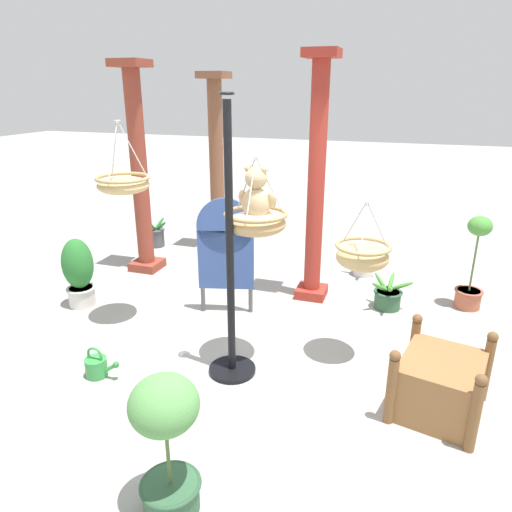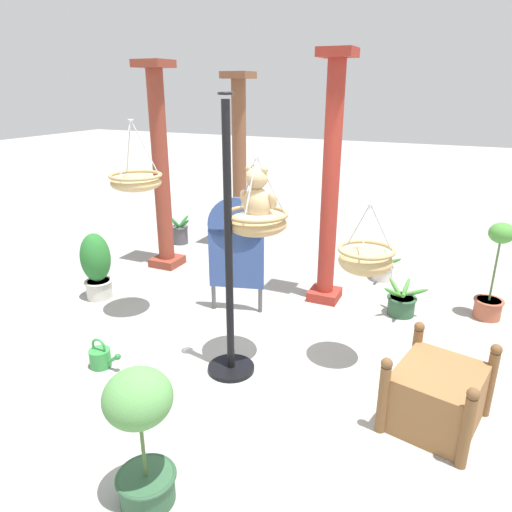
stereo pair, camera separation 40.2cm
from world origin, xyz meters
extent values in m
plane|color=#9E9E99|center=(0.00, 0.00, 0.00)|extent=(40.00, 40.00, 0.00)
cylinder|color=black|center=(-0.19, -0.16, 1.22)|extent=(0.07, 0.07, 2.44)
cylinder|color=black|center=(-0.19, -0.16, 0.02)|extent=(0.44, 0.44, 0.04)
torus|color=black|center=(-0.19, -0.16, 2.48)|extent=(0.12, 0.12, 0.02)
ellipsoid|color=tan|center=(-0.04, 0.09, 1.40)|extent=(0.54, 0.54, 0.20)
torus|color=#97794E|center=(-0.04, 0.09, 1.49)|extent=(0.56, 0.56, 0.04)
ellipsoid|color=silver|center=(-0.04, 0.09, 1.42)|extent=(0.47, 0.47, 0.16)
cylinder|color=#B7B7BC|center=(0.07, 0.16, 1.73)|extent=(0.23, 0.14, 0.50)
cylinder|color=#B7B7BC|center=(-0.14, 0.16, 1.73)|extent=(0.23, 0.14, 0.50)
cylinder|color=#B7B7BC|center=(-0.04, -0.03, 1.73)|extent=(0.01, 0.26, 0.50)
torus|color=#B7B7BC|center=(-0.04, 0.09, 1.98)|extent=(0.06, 0.06, 0.01)
ellipsoid|color=tan|center=(-0.04, 0.10, 1.57)|extent=(0.25, 0.21, 0.29)
sphere|color=tan|center=(-0.04, 0.10, 1.80)|extent=(0.23, 0.23, 0.19)
ellipsoid|color=#D9B683|center=(-0.04, 0.17, 1.79)|extent=(0.10, 0.09, 0.06)
sphere|color=black|center=(-0.04, 0.20, 1.79)|extent=(0.03, 0.03, 0.03)
sphere|color=tan|center=(-0.10, 0.10, 1.88)|extent=(0.07, 0.07, 0.07)
sphere|color=tan|center=(0.03, 0.10, 1.88)|extent=(0.07, 0.07, 0.07)
ellipsoid|color=tan|center=(-0.17, 0.13, 1.61)|extent=(0.08, 0.14, 0.19)
ellipsoid|color=tan|center=(0.09, 0.13, 1.61)|extent=(0.08, 0.14, 0.19)
ellipsoid|color=tan|center=(-0.10, 0.21, 1.46)|extent=(0.09, 0.17, 0.09)
ellipsoid|color=tan|center=(0.03, 0.21, 1.46)|extent=(0.09, 0.17, 0.09)
ellipsoid|color=tan|center=(-1.59, 0.43, 1.57)|extent=(0.53, 0.53, 0.17)
torus|color=tan|center=(-1.59, 0.43, 1.65)|extent=(0.56, 0.56, 0.04)
cylinder|color=#B7B7BC|center=(-1.48, 0.49, 1.93)|extent=(0.23, 0.14, 0.57)
cylinder|color=#B7B7BC|center=(-1.70, 0.49, 1.93)|extent=(0.23, 0.14, 0.57)
cylinder|color=#B7B7BC|center=(-1.59, 0.31, 1.93)|extent=(0.01, 0.26, 0.57)
torus|color=#B7B7BC|center=(-1.59, 0.43, 2.22)|extent=(0.06, 0.06, 0.01)
ellipsoid|color=tan|center=(0.88, 0.44, 1.06)|extent=(0.48, 0.48, 0.24)
torus|color=tan|center=(0.88, 0.44, 1.17)|extent=(0.51, 0.51, 0.04)
cylinder|color=#B7B7BC|center=(0.97, 0.50, 1.38)|extent=(0.21, 0.13, 0.42)
cylinder|color=#B7B7BC|center=(0.78, 0.50, 1.38)|extent=(0.21, 0.13, 0.42)
cylinder|color=#B7B7BC|center=(0.88, 0.33, 1.38)|extent=(0.01, 0.23, 0.42)
torus|color=#B7B7BC|center=(0.88, 0.44, 1.59)|extent=(0.06, 0.06, 0.01)
cylinder|color=brown|center=(-2.34, 1.92, 1.38)|extent=(0.23, 0.23, 2.77)
cube|color=brown|center=(-2.34, 1.92, 0.06)|extent=(0.41, 0.41, 0.12)
cube|color=brown|center=(-2.34, 1.92, 2.82)|extent=(0.43, 0.43, 0.10)
cylinder|color=brown|center=(-1.69, 3.10, 1.32)|extent=(0.22, 0.22, 2.64)
cube|color=brown|center=(-1.69, 3.10, 0.06)|extent=(0.40, 0.40, 0.12)
cube|color=brown|center=(-1.69, 3.10, 2.69)|extent=(0.42, 0.42, 0.10)
cylinder|color=#9E2D23|center=(0.17, 1.74, 1.41)|extent=(0.20, 0.20, 2.82)
cube|color=#9E2D23|center=(0.17, 1.74, 0.06)|extent=(0.37, 0.37, 0.12)
cube|color=#9E2D23|center=(0.17, 1.74, 2.87)|extent=(0.39, 0.39, 0.10)
cube|color=olive|center=(1.62, -0.14, 0.24)|extent=(0.74, 0.82, 0.48)
cube|color=#382819|center=(1.62, -0.14, 0.45)|extent=(0.66, 0.72, 0.06)
cylinder|color=brown|center=(1.41, 0.27, 0.29)|extent=(0.08, 0.08, 0.58)
cylinder|color=brown|center=(2.00, 0.14, 0.29)|extent=(0.08, 0.08, 0.58)
cylinder|color=brown|center=(1.25, -0.41, 0.29)|extent=(0.08, 0.08, 0.58)
cylinder|color=brown|center=(1.84, -0.55, 0.29)|extent=(0.08, 0.08, 0.58)
sphere|color=brown|center=(1.41, 0.27, 0.61)|extent=(0.09, 0.09, 0.09)
sphere|color=brown|center=(2.00, 0.14, 0.61)|extent=(0.09, 0.09, 0.09)
sphere|color=brown|center=(1.25, -0.41, 0.61)|extent=(0.09, 0.09, 0.09)
sphere|color=brown|center=(1.84, -0.55, 0.61)|extent=(0.09, 0.09, 0.09)
cylinder|color=#AD563D|center=(2.03, 2.03, 0.11)|extent=(0.30, 0.30, 0.23)
torus|color=#9C4E37|center=(2.03, 2.03, 0.22)|extent=(0.33, 0.33, 0.03)
cylinder|color=#382819|center=(2.03, 2.03, 0.21)|extent=(0.26, 0.26, 0.03)
cylinder|color=#4C6B38|center=(2.03, 2.03, 0.57)|extent=(0.02, 0.02, 0.70)
ellipsoid|color=#478E38|center=(2.03, 2.03, 1.03)|extent=(0.27, 0.27, 0.23)
cylinder|color=#4C4C51|center=(-2.73, 2.88, 0.15)|extent=(0.26, 0.26, 0.29)
torus|color=#444449|center=(-2.73, 2.88, 0.28)|extent=(0.30, 0.30, 0.03)
cylinder|color=#382819|center=(-2.73, 2.88, 0.28)|extent=(0.23, 0.23, 0.03)
ellipsoid|color=#28702D|center=(-2.62, 2.86, 0.36)|extent=(0.26, 0.09, 0.21)
ellipsoid|color=#28702D|center=(-2.71, 3.00, 0.37)|extent=(0.08, 0.27, 0.17)
ellipsoid|color=#28702D|center=(-2.84, 2.90, 0.37)|extent=(0.27, 0.10, 0.19)
ellipsoid|color=#28702D|center=(-2.71, 2.77, 0.36)|extent=(0.08, 0.25, 0.21)
cylinder|color=#2D5638|center=(0.00, -1.70, 0.10)|extent=(0.36, 0.36, 0.21)
torus|color=#294E32|center=(0.00, -1.70, 0.20)|extent=(0.39, 0.39, 0.03)
cylinder|color=#382819|center=(0.00, -1.70, 0.19)|extent=(0.31, 0.31, 0.03)
cylinder|color=#4C6B38|center=(0.00, -1.70, 0.42)|extent=(0.02, 0.02, 0.42)
ellipsoid|color=#56934C|center=(0.00, -1.70, 0.79)|extent=(0.42, 0.42, 0.36)
cylinder|color=beige|center=(0.71, 2.68, 0.11)|extent=(0.27, 0.27, 0.21)
torus|color=#BCB7AE|center=(0.71, 2.68, 0.20)|extent=(0.30, 0.30, 0.03)
cylinder|color=#382819|center=(0.71, 2.68, 0.20)|extent=(0.24, 0.24, 0.03)
ellipsoid|color=#478E38|center=(0.83, 2.65, 0.29)|extent=(0.27, 0.10, 0.19)
ellipsoid|color=#478E38|center=(0.70, 2.81, 0.30)|extent=(0.08, 0.29, 0.15)
ellipsoid|color=#478E38|center=(0.60, 2.68, 0.28)|extent=(0.27, 0.07, 0.20)
ellipsoid|color=#478E38|center=(0.73, 2.54, 0.30)|extent=(0.07, 0.29, 0.15)
cylinder|color=beige|center=(-2.45, 0.59, 0.12)|extent=(0.31, 0.31, 0.23)
torus|color=#BCB7AE|center=(-2.45, 0.59, 0.22)|extent=(0.35, 0.35, 0.03)
cylinder|color=#382819|center=(-2.45, 0.59, 0.22)|extent=(0.28, 0.28, 0.03)
ellipsoid|color=#28702D|center=(-2.45, 0.59, 0.54)|extent=(0.36, 0.36, 0.62)
cylinder|color=#2D5638|center=(1.11, 1.70, 0.11)|extent=(0.31, 0.31, 0.22)
torus|color=#294E32|center=(1.11, 1.70, 0.21)|extent=(0.34, 0.34, 0.03)
cylinder|color=#382819|center=(1.11, 1.70, 0.20)|extent=(0.27, 0.27, 0.03)
ellipsoid|color=#478E38|center=(1.25, 1.70, 0.30)|extent=(0.30, 0.06, 0.17)
ellipsoid|color=#478E38|center=(1.13, 1.82, 0.29)|extent=(0.09, 0.29, 0.20)
ellipsoid|color=#478E38|center=(1.02, 1.77, 0.29)|extent=(0.24, 0.21, 0.23)
ellipsoid|color=#478E38|center=(1.01, 1.61, 0.30)|extent=(0.24, 0.23, 0.20)
ellipsoid|color=#478E38|center=(1.13, 1.56, 0.30)|extent=(0.09, 0.30, 0.17)
cube|color=#334C8C|center=(-0.70, 1.00, 0.65)|extent=(0.64, 0.21, 0.71)
cylinder|color=#334C8C|center=(-0.70, 1.00, 1.06)|extent=(0.64, 0.21, 0.65)
cylinder|color=#4C4C4C|center=(-0.97, 0.92, 0.15)|extent=(0.05, 0.05, 0.30)
cylinder|color=#4C4C4C|center=(-0.43, 1.07, 0.15)|extent=(0.05, 0.05, 0.30)
cylinder|color=#338C3F|center=(-1.35, -0.62, 0.09)|extent=(0.20, 0.20, 0.18)
cylinder|color=#338C3F|center=(-1.21, -0.62, 0.11)|extent=(0.17, 0.04, 0.14)
sphere|color=#287033|center=(-1.13, -0.62, 0.16)|extent=(0.06, 0.06, 0.06)
torus|color=#338C3F|center=(-1.35, -0.62, 0.22)|extent=(0.16, 0.02, 0.16)
camera|label=1|loc=(1.22, -3.66, 2.53)|focal=32.72mm
camera|label=2|loc=(1.59, -3.51, 2.53)|focal=32.72mm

